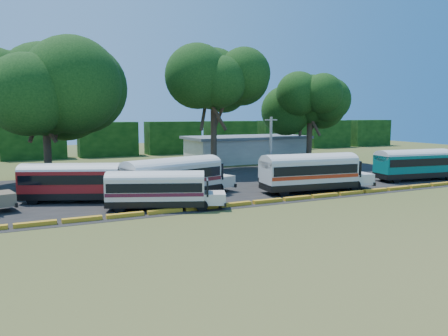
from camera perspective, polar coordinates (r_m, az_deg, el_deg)
name	(u,v)px	position (r m, az deg, el deg)	size (l,w,h in m)	color
ground	(224,210)	(34.11, 0.06, -5.54)	(160.00, 160.00, 0.00)	#344918
asphalt_strip	(184,186)	(45.37, -5.29, -2.38)	(64.00, 24.00, 0.02)	black
curb	(219,206)	(34.96, -0.65, -4.97)	(53.70, 0.45, 0.30)	orange
terminal_building	(246,149)	(68.40, 2.95, 2.55)	(19.00, 9.00, 4.00)	beige
treeline_backdrop	(108,139)	(79.50, -14.93, 3.66)	(130.00, 4.00, 6.00)	black
bus_red	(74,180)	(39.08, -18.97, -1.46)	(10.30, 6.10, 3.32)	black
bus_cream_west	(158,188)	(34.46, -8.56, -2.57)	(9.43, 5.56, 3.04)	black
bus_cream_east	(175,175)	(38.71, -6.43, -0.96)	(11.38, 5.82, 3.64)	black
bus_white_red	(311,170)	(42.42, 11.35, -0.30)	(11.51, 3.97, 3.71)	black
bus_white_blue	(295,168)	(47.06, 9.26, 0.02)	(9.50, 3.23, 3.06)	black
bus_teal	(415,163)	(53.39, 23.64, 0.64)	(10.88, 3.90, 3.50)	black
tree_west	(44,90)	(50.44, -22.41, 9.46)	(13.38, 13.38, 14.92)	#37291B
tree_center	(214,79)	(57.17, -1.38, 11.51)	(10.74, 10.74, 15.85)	#37291B
tree_east	(310,99)	(66.00, 11.20, 8.78)	(9.73, 9.73, 13.16)	#37291B
utility_pole	(271,147)	(50.47, 6.13, 2.76)	(1.60, 0.30, 7.11)	gray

